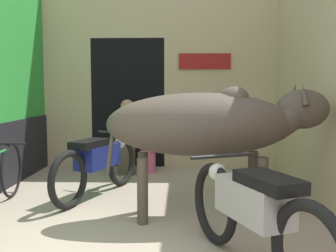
% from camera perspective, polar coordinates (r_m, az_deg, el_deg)
% --- Properties ---
extents(wall_back_with_doorway, '(4.01, 0.93, 3.23)m').
position_cam_1_polar(wall_back_with_doorway, '(7.12, -3.21, 5.59)').
color(wall_back_with_doorway, '#C6B289').
rests_on(wall_back_with_doorway, ground_plane).
extents(wall_right_with_door, '(0.22, 4.48, 3.23)m').
position_cam_1_polar(wall_right_with_door, '(4.82, 22.94, 7.77)').
color(wall_right_with_door, '#C6B289').
rests_on(wall_right_with_door, ground_plane).
extents(cow, '(2.38, 0.86, 1.43)m').
position_cam_1_polar(cow, '(4.13, 6.42, 0.26)').
color(cow, '#4C4238').
rests_on(cow, ground_plane).
extents(motorcycle_near, '(0.87, 1.81, 0.82)m').
position_cam_1_polar(motorcycle_near, '(3.01, 12.25, -12.05)').
color(motorcycle_near, black).
rests_on(motorcycle_near, ground_plane).
extents(motorcycle_far, '(0.83, 1.76, 0.78)m').
position_cam_1_polar(motorcycle_far, '(5.06, -10.14, -5.13)').
color(motorcycle_far, black).
rests_on(motorcycle_far, ground_plane).
extents(shopkeeper_seated, '(0.38, 0.34, 1.19)m').
position_cam_1_polar(shopkeeper_seated, '(6.34, -5.94, -1.26)').
color(shopkeeper_seated, brown).
rests_on(shopkeeper_seated, ground_plane).
extents(plastic_stool, '(0.29, 0.29, 0.39)m').
position_cam_1_polar(plastic_stool, '(6.45, -2.75, -4.84)').
color(plastic_stool, '#DB6093').
rests_on(plastic_stool, ground_plane).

